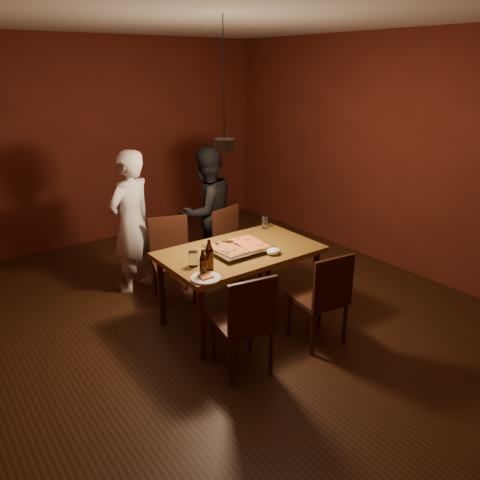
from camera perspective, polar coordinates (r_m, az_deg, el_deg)
room_shell at (r=4.27m, az=-1.86°, el=6.90°), size 6.00×6.00×6.00m
dining_table at (r=4.50m, az=-0.00°, el=-2.07°), size 1.50×0.90×0.75m
chair_far_left at (r=5.06m, az=-8.40°, el=-1.36°), size 0.53×0.53×0.49m
chair_far_right at (r=5.33m, az=-0.89°, el=0.01°), size 0.51×0.51×0.49m
chair_near_left at (r=3.76m, az=0.78°, el=-9.25°), size 0.49×0.49×0.49m
chair_near_right at (r=4.21m, az=10.27°, el=-6.19°), size 0.47×0.47×0.49m
pizza_tray at (r=4.43m, az=-0.15°, el=-1.07°), size 0.57×0.47×0.05m
pizza_meat at (r=4.34m, az=-1.53°, el=-1.07°), size 0.28×0.41×0.02m
pizza_cheese at (r=4.48m, az=1.18°, el=-0.37°), size 0.27×0.41×0.02m
spatula at (r=4.43m, az=-0.12°, el=-0.54°), size 0.20×0.25×0.04m
beer_bottle_a at (r=3.92m, az=-4.55°, el=-2.76°), size 0.06×0.06×0.22m
beer_bottle_b at (r=3.99m, az=-3.77°, el=-1.87°), size 0.07×0.07×0.28m
water_glass_left at (r=4.11m, az=-5.72°, el=-2.31°), size 0.08×0.08×0.13m
water_glass_right at (r=5.04m, az=3.05°, el=2.13°), size 0.06×0.06×0.13m
plate_slice at (r=3.88m, az=-4.19°, el=-4.64°), size 0.25×0.25×0.03m
napkin at (r=4.37m, az=4.14°, el=-1.40°), size 0.14×0.11×0.06m
diner_white at (r=5.21m, az=-13.09°, el=2.00°), size 0.68×0.58×1.60m
diner_dark at (r=5.56m, az=-4.06°, el=3.39°), size 0.83×0.69×1.55m
pendant_lamp at (r=4.20m, az=-1.92°, el=11.69°), size 0.18×0.18×1.10m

